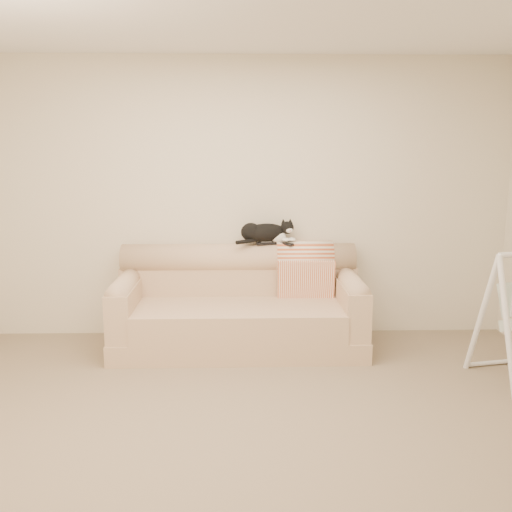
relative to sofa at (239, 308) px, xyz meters
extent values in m
plane|color=#736150|center=(0.06, -1.62, -0.35)|extent=(5.00, 5.00, 0.00)
cube|color=beige|center=(0.06, 0.38, 0.95)|extent=(5.00, 0.04, 2.60)
cube|color=beige|center=(0.06, -3.62, 0.95)|extent=(5.00, 0.04, 2.60)
cube|color=tan|center=(0.00, -0.09, -0.26)|extent=(2.20, 0.90, 0.18)
cube|color=tan|center=(0.00, -0.20, -0.05)|extent=(1.80, 0.68, 0.24)
cube|color=tan|center=(0.00, 0.25, 0.08)|extent=(2.20, 0.22, 0.50)
cylinder|color=tan|center=(0.00, 0.25, 0.41)|extent=(2.16, 0.28, 0.28)
cube|color=tan|center=(-0.99, -0.09, 0.04)|extent=(0.20, 0.88, 0.42)
cylinder|color=tan|center=(-0.99, -0.09, 0.25)|extent=(0.18, 0.84, 0.18)
cube|color=tan|center=(0.99, -0.09, 0.04)|extent=(0.20, 0.88, 0.42)
cylinder|color=tan|center=(0.99, -0.09, 0.25)|extent=(0.18, 0.84, 0.18)
cube|color=black|center=(0.25, 0.22, 0.56)|extent=(0.19, 0.09, 0.02)
cube|color=gray|center=(0.25, 0.22, 0.57)|extent=(0.11, 0.06, 0.01)
cube|color=black|center=(0.43, 0.20, 0.56)|extent=(0.15, 0.15, 0.02)
ellipsoid|color=black|center=(0.25, 0.25, 0.65)|extent=(0.43, 0.28, 0.17)
ellipsoid|color=black|center=(0.11, 0.22, 0.66)|extent=(0.22, 0.21, 0.17)
ellipsoid|color=white|center=(0.36, 0.24, 0.62)|extent=(0.18, 0.14, 0.12)
ellipsoid|color=black|center=(0.45, 0.25, 0.70)|extent=(0.15, 0.16, 0.12)
ellipsoid|color=white|center=(0.47, 0.21, 0.68)|extent=(0.08, 0.07, 0.05)
sphere|color=#BF7272|center=(0.47, 0.18, 0.68)|extent=(0.01, 0.01, 0.01)
cone|color=black|center=(0.41, 0.26, 0.75)|extent=(0.07, 0.07, 0.06)
cone|color=black|center=(0.48, 0.27, 0.75)|extent=(0.05, 0.06, 0.06)
sphere|color=#AD7B36|center=(0.44, 0.20, 0.71)|extent=(0.02, 0.02, 0.02)
sphere|color=#AD7B36|center=(0.48, 0.21, 0.71)|extent=(0.02, 0.02, 0.02)
ellipsoid|color=white|center=(0.44, 0.22, 0.59)|extent=(0.09, 0.11, 0.04)
ellipsoid|color=white|center=(0.49, 0.23, 0.59)|extent=(0.09, 0.11, 0.04)
cylinder|color=black|center=(0.07, 0.14, 0.59)|extent=(0.20, 0.15, 0.04)
cylinder|color=#C64D20|center=(0.61, 0.25, 0.41)|extent=(0.52, 0.33, 0.33)
cube|color=#C64D20|center=(0.61, 0.08, 0.21)|extent=(0.52, 0.09, 0.42)
cylinder|color=white|center=(1.95, -1.04, 0.15)|extent=(0.11, 0.35, 1.01)
cylinder|color=white|center=(1.89, -0.74, 0.15)|extent=(0.11, 0.35, 1.01)
cylinder|color=white|center=(2.15, -0.53, -0.33)|extent=(0.57, 0.14, 0.04)
camera|label=1|loc=(0.02, -4.96, 1.44)|focal=40.00mm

